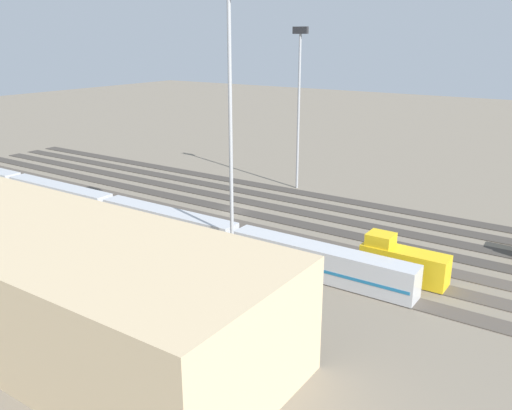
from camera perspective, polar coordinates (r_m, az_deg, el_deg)
The scene contains 13 objects.
ground_plane at distance 86.83m, azimuth -2.14°, elevation -0.62°, with size 400.00×400.00×0.00m, color #756B5B.
track_bed_0 at distance 98.77m, azimuth 3.00°, elevation 1.66°, with size 140.00×2.80×0.12m, color #3D3833.
track_bed_1 at distance 94.69m, azimuth 1.43°, elevation 0.98°, with size 140.00×2.80×0.12m, color #3D3833.
track_bed_2 at distance 90.70m, azimuth -0.28°, elevation 0.23°, with size 140.00×2.80×0.12m, color #3D3833.
track_bed_3 at distance 86.82m, azimuth -2.14°, elevation -0.58°, with size 140.00×2.80×0.12m, color #3D3833.
track_bed_4 at distance 83.05m, azimuth -4.18°, elevation -1.47°, with size 140.00×2.80×0.12m, color #4C443D.
track_bed_5 at distance 79.42m, azimuth -6.40°, elevation -2.43°, with size 140.00×2.80×0.12m, color #4C443D.
track_bed_6 at distance 75.95m, azimuth -8.84°, elevation -3.49°, with size 140.00×2.80×0.12m, color #4C443D.
train_on_track_6 at distance 84.45m, azimuth -15.50°, elevation -0.38°, with size 95.60×3.06×3.80m.
train_on_track_5 at distance 64.22m, azimuth 15.36°, elevation -5.92°, with size 10.00×3.00×5.00m.
light_mast_0 at distance 97.00m, azimuth 4.64°, elevation 12.26°, with size 2.80×0.70×28.82m.
light_mast_1 at distance 61.40m, azimuth -2.79°, elevation 11.19°, with size 2.80×0.70×32.65m.
maintenance_shed at distance 53.12m, azimuth -20.16°, elevation -7.92°, with size 45.43×17.06×10.35m, color tan.
Camera 1 is at (-48.90, 66.47, 27.03)m, focal length 37.30 mm.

